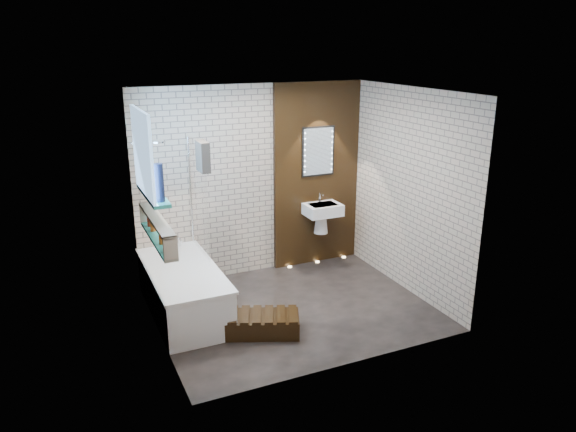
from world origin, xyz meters
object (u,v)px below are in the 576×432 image
bathtub (184,291)px  bath_screen (199,198)px  led_mirror (318,151)px  washbasin (322,214)px  walnut_step (257,324)px

bathtub → bath_screen: 1.14m
led_mirror → bathtub: bearing=-160.2°
washbasin → led_mirror: size_ratio=0.83×
bath_screen → bathtub: bearing=-128.9°
bath_screen → walnut_step: bath_screen is taller
bathtub → led_mirror: 2.68m
washbasin → bathtub: bearing=-164.0°
bathtub → led_mirror: (2.17, 0.78, 1.36)m
led_mirror → walnut_step: (-1.55, -1.58, -1.55)m
bath_screen → led_mirror: bearing=10.7°
bath_screen → walnut_step: (0.27, -1.23, -1.18)m
led_mirror → walnut_step: bearing=-134.5°
washbasin → led_mirror: (0.00, 0.16, 0.86)m
bath_screen → led_mirror: (1.82, 0.34, 0.37)m
bathtub → bath_screen: bath_screen is taller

